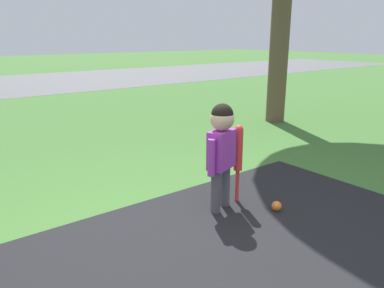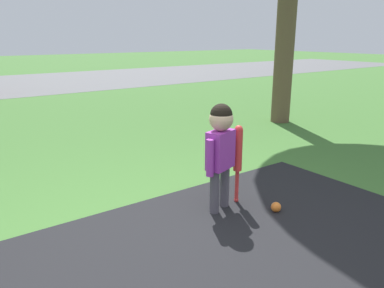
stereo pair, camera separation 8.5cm
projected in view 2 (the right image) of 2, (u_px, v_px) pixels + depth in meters
ground_plane at (173, 267)px, 2.41m from camera, size 60.00×60.00×0.00m
child at (221, 143)px, 3.06m from camera, size 0.36×0.21×0.92m
baseball_bat at (238, 153)px, 3.24m from camera, size 0.07×0.07×0.71m
sports_ball at (276, 207)px, 3.17m from camera, size 0.09×0.09×0.09m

